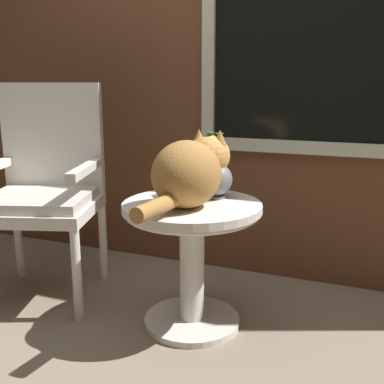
{
  "coord_description": "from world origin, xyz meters",
  "views": [
    {
      "loc": [
        0.83,
        -1.73,
        1.1
      ],
      "look_at": [
        0.1,
        0.09,
        0.64
      ],
      "focal_mm": 42.71,
      "sensor_mm": 36.0,
      "label": 1
    }
  ],
  "objects_px": {
    "wicker_chair": "(45,182)",
    "cat": "(191,171)",
    "pewter_vase_with_ivy": "(216,177)",
    "wicker_side_table": "(192,240)"
  },
  "relations": [
    {
      "from": "wicker_chair",
      "to": "cat",
      "type": "relative_size",
      "value": 1.61
    },
    {
      "from": "cat",
      "to": "pewter_vase_with_ivy",
      "type": "height_order",
      "value": "cat"
    },
    {
      "from": "wicker_chair",
      "to": "pewter_vase_with_ivy",
      "type": "relative_size",
      "value": 3.67
    },
    {
      "from": "cat",
      "to": "pewter_vase_with_ivy",
      "type": "relative_size",
      "value": 2.27
    },
    {
      "from": "wicker_side_table",
      "to": "pewter_vase_with_ivy",
      "type": "height_order",
      "value": "pewter_vase_with_ivy"
    },
    {
      "from": "wicker_side_table",
      "to": "pewter_vase_with_ivy",
      "type": "xyz_separation_m",
      "value": [
        0.07,
        0.13,
        0.27
      ]
    },
    {
      "from": "wicker_side_table",
      "to": "cat",
      "type": "relative_size",
      "value": 0.91
    },
    {
      "from": "wicker_chair",
      "to": "cat",
      "type": "xyz_separation_m",
      "value": [
        0.85,
        -0.09,
        0.14
      ]
    },
    {
      "from": "wicker_side_table",
      "to": "pewter_vase_with_ivy",
      "type": "bearing_deg",
      "value": 62.78
    },
    {
      "from": "wicker_chair",
      "to": "pewter_vase_with_ivy",
      "type": "height_order",
      "value": "wicker_chair"
    }
  ]
}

